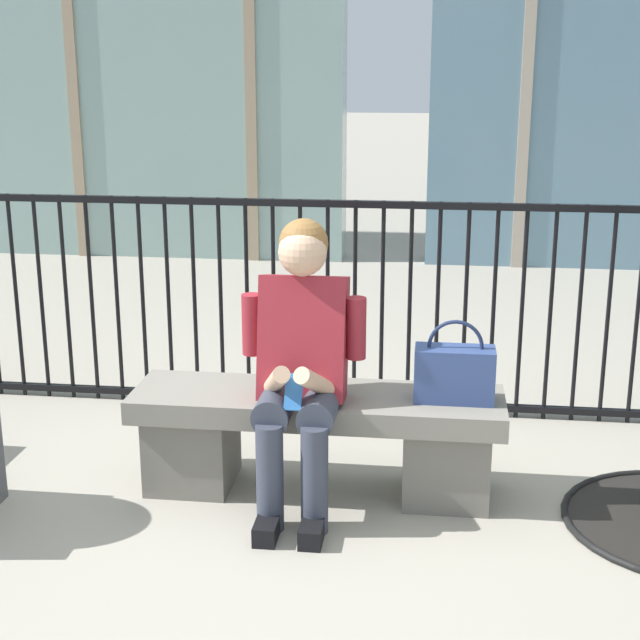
{
  "coord_description": "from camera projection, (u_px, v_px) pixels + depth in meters",
  "views": [
    {
      "loc": [
        0.49,
        -3.73,
        1.83
      ],
      "look_at": [
        0.0,
        0.1,
        0.75
      ],
      "focal_mm": 52.22,
      "sensor_mm": 36.0,
      "label": 1
    }
  ],
  "objects": [
    {
      "name": "ground_plane",
      "position": [
        317.0,
        489.0,
        4.11
      ],
      "size": [
        60.0,
        60.0,
        0.0
      ],
      "primitive_type": "plane",
      "color": "#A8A091"
    },
    {
      "name": "stone_bench",
      "position": [
        317.0,
        432.0,
        4.04
      ],
      "size": [
        1.6,
        0.44,
        0.45
      ],
      "color": "gray",
      "rests_on": "ground"
    },
    {
      "name": "seated_person_with_phone",
      "position": [
        301.0,
        358.0,
        3.82
      ],
      "size": [
        0.52,
        0.66,
        1.21
      ],
      "color": "#383D4C",
      "rests_on": "ground"
    },
    {
      "name": "handbag_on_bench",
      "position": [
        454.0,
        372.0,
        3.88
      ],
      "size": [
        0.33,
        0.15,
        0.35
      ],
      "color": "#33477F",
      "rests_on": "stone_bench"
    },
    {
      "name": "plaza_railing",
      "position": [
        341.0,
        307.0,
        4.9
      ],
      "size": [
        9.1,
        0.04,
        1.14
      ],
      "color": "black",
      "rests_on": "ground"
    }
  ]
}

